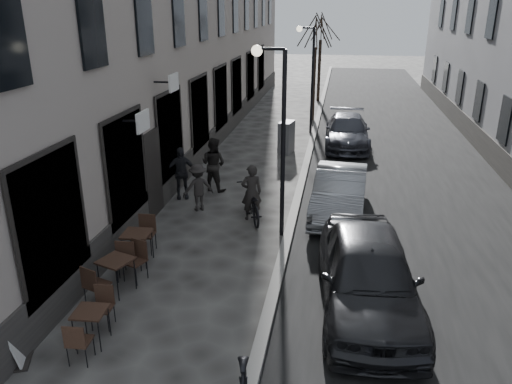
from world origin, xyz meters
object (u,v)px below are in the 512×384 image
(tree_near, at_px, (316,32))
(bistro_set_b, at_px, (117,272))
(pedestrian_near, at_px, (214,164))
(bistro_set_c, at_px, (138,245))
(car_near, at_px, (368,274))
(pedestrian_mid, at_px, (198,187))
(pedestrian_far, at_px, (181,173))
(streetlamp_near, at_px, (277,123))
(utility_cabinet, at_px, (286,137))
(streetlamp_far, at_px, (309,68))
(bicycle, at_px, (251,203))
(bistro_set_a, at_px, (91,323))
(tree_far, at_px, (321,27))
(car_far, at_px, (347,131))
(car_mid, at_px, (340,192))
(sign_board, at_px, (16,343))

(tree_near, xyz_separation_m, bistro_set_b, (-3.14, -18.53, -4.18))
(pedestrian_near, bearing_deg, bistro_set_c, 102.73)
(car_near, bearing_deg, tree_near, 92.78)
(pedestrian_mid, relative_size, pedestrian_far, 0.86)
(bistro_set_b, bearing_deg, streetlamp_near, 68.36)
(utility_cabinet, distance_m, pedestrian_near, 5.39)
(pedestrian_near, bearing_deg, streetlamp_far, -87.50)
(utility_cabinet, height_order, car_near, car_near)
(bistro_set_b, bearing_deg, bicycle, 82.99)
(bistro_set_c, distance_m, bicycle, 3.88)
(streetlamp_near, bearing_deg, bistro_set_a, -117.52)
(streetlamp_far, distance_m, tree_far, 9.12)
(car_far, bearing_deg, pedestrian_far, -126.98)
(pedestrian_near, xyz_separation_m, pedestrian_mid, (-0.03, -1.84, -0.18))
(utility_cabinet, bearing_deg, pedestrian_near, -99.61)
(streetlamp_near, distance_m, bistro_set_a, 6.58)
(car_mid, relative_size, car_far, 0.90)
(tree_far, relative_size, bistro_set_c, 3.45)
(sign_board, bearing_deg, car_mid, 32.37)
(bistro_set_a, height_order, bistro_set_c, bistro_set_c)
(bicycle, relative_size, pedestrian_near, 1.06)
(streetlamp_near, bearing_deg, car_mid, 45.80)
(pedestrian_mid, height_order, car_mid, pedestrian_mid)
(streetlamp_near, height_order, bistro_set_c, streetlamp_near)
(streetlamp_far, distance_m, sign_board, 18.65)
(bistro_set_a, relative_size, car_mid, 0.34)
(bistro_set_c, xyz_separation_m, car_mid, (4.85, 3.96, 0.20))
(car_near, relative_size, car_far, 1.03)
(streetlamp_far, xyz_separation_m, car_mid, (1.72, -10.23, -2.46))
(streetlamp_near, bearing_deg, pedestrian_far, 146.29)
(car_mid, bearing_deg, sign_board, -122.01)
(tree_near, distance_m, car_near, 18.83)
(pedestrian_near, bearing_deg, tree_far, -79.69)
(bistro_set_b, height_order, sign_board, sign_board)
(car_mid, bearing_deg, bicycle, -158.86)
(tree_near, relative_size, bicycle, 2.90)
(car_mid, bearing_deg, pedestrian_near, 164.96)
(tree_far, xyz_separation_m, car_mid, (1.65, -19.23, -3.96))
(bistro_set_a, distance_m, car_mid, 8.39)
(tree_far, bearing_deg, sign_board, -98.22)
(car_mid, bearing_deg, car_near, -79.50)
(bistro_set_a, xyz_separation_m, car_near, (5.12, 2.02, 0.39))
(utility_cabinet, height_order, car_far, car_far)
(bistro_set_b, height_order, pedestrian_near, pedestrian_near)
(pedestrian_near, distance_m, car_near, 8.14)
(bistro_set_a, distance_m, car_near, 5.52)
(bistro_set_c, bearing_deg, bicycle, 51.23)
(tree_near, bearing_deg, tree_far, 90.00)
(bistro_set_a, bearing_deg, car_near, 17.57)
(utility_cabinet, xyz_separation_m, pedestrian_far, (-2.80, -5.94, 0.18))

